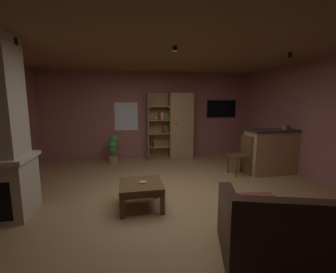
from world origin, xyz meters
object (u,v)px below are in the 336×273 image
Objects in this scene: bookshelf_cabinet at (177,127)px; tissue_box at (286,127)px; wall_mounted_tv at (221,109)px; coffee_table at (141,188)px; table_book_0 at (143,182)px; kitchen_bar_counter at (274,151)px; leather_couch at (300,237)px; dining_chair at (242,152)px; potted_floor_plant at (113,148)px.

bookshelf_cabinet is 2.89m from tissue_box.
wall_mounted_tv is at bearing 7.99° from bookshelf_cabinet.
bookshelf_cabinet reaches higher than coffee_table.
wall_mounted_tv is (2.80, 3.23, 1.09)m from table_book_0.
leather_couch is (-1.76, -2.76, -0.24)m from kitchen_bar_counter.
leather_couch is at bearing -126.28° from tissue_box.
wall_mounted_tv is at bearing 74.78° from leather_couch.
bookshelf_cabinet is 2.91× the size of coffee_table.
kitchen_bar_counter is 3.50m from coffee_table.
wall_mounted_tv reaches higher than kitchen_bar_counter.
tissue_box is 0.13× the size of dining_chair.
kitchen_bar_counter reaches higher than leather_couch.
dining_chair is 0.96× the size of wall_mounted_tv.
table_book_0 is at bearing -113.29° from bookshelf_cabinet.
dining_chair is (2.48, 1.22, 0.20)m from coffee_table.
coffee_table is at bearing -113.90° from bookshelf_cabinet.
kitchen_bar_counter is at bearing 19.65° from coffee_table.
bookshelf_cabinet is at bearing 122.49° from dining_chair.
dining_chair is 2.26m from wall_mounted_tv.
tissue_box reaches higher than coffee_table.
tissue_box is at bearing -19.29° from kitchen_bar_counter.
coffee_table is 4.45m from wall_mounted_tv.
potted_floor_plant is at bearing 157.52° from tissue_box.
tissue_box is 0.12× the size of wall_mounted_tv.
kitchen_bar_counter reaches higher than coffee_table.
coffee_table is 0.84× the size of potted_floor_plant.
kitchen_bar_counter is 1.51× the size of dining_chair.
kitchen_bar_counter is 12.87× the size of table_book_0.
leather_couch is 2.18× the size of potted_floor_plant.
potted_floor_plant is (-3.05, 1.57, -0.09)m from dining_chair.
bookshelf_cabinet is 18.35× the size of table_book_0.
coffee_table is 6.32× the size of table_book_0.
tissue_box is 0.07× the size of leather_couch.
leather_couch reaches higher than potted_floor_plant.
potted_floor_plant is (-1.90, -0.23, -0.54)m from bookshelf_cabinet.
tissue_box is at bearing -6.44° from dining_chair.
table_book_0 is (-3.47, -1.11, -0.70)m from tissue_box.
tissue_box is at bearing -41.45° from bookshelf_cabinet.
dining_chair is at bearing -27.23° from potted_floor_plant.
potted_floor_plant reaches higher than table_book_0.
dining_chair reaches higher than potted_floor_plant.
wall_mounted_tv is (3.41, 0.44, 1.06)m from potted_floor_plant.
tissue_box is 3.43m from leather_couch.
leather_couch is (0.20, -4.59, -0.68)m from bookshelf_cabinet.
bookshelf_cabinet is at bearing 136.77° from kitchen_bar_counter.
kitchen_bar_counter is at bearing 160.71° from tissue_box.
tissue_box is 2.26m from wall_mounted_tv.
coffee_table is 0.71× the size of wall_mounted_tv.
dining_chair is at bearing 26.64° from table_book_0.
tissue_box reaches higher than potted_floor_plant.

